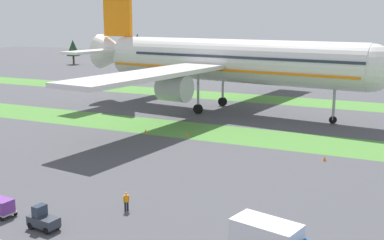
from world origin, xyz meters
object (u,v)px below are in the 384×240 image
taxiway_marker_0 (325,159)px  taxiway_marker_1 (146,131)px  cargo_dolly_lead (2,206)px  taxiway_marker_2 (188,134)px  baggage_tug (43,220)px  ground_crew_marshaller (126,201)px  airliner (224,60)px

taxiway_marker_0 → taxiway_marker_1: taxiway_marker_0 is taller
cargo_dolly_lead → taxiway_marker_2: (1.63, 33.06, -0.57)m
baggage_tug → taxiway_marker_2: size_ratio=3.89×
ground_crew_marshaller → taxiway_marker_2: size_ratio=2.50×
baggage_tug → taxiway_marker_1: baggage_tug is taller
baggage_tug → taxiway_marker_0: size_ratio=4.68×
ground_crew_marshaller → taxiway_marker_2: ground_crew_marshaller is taller
baggage_tug → cargo_dolly_lead: (-5.00, 0.48, 0.10)m
cargo_dolly_lead → taxiway_marker_0: bearing=148.2°
cargo_dolly_lead → taxiway_marker_0: (21.89, 28.79, -0.63)m
baggage_tug → ground_crew_marshaller: bearing=152.4°
cargo_dolly_lead → ground_crew_marshaller: ground_crew_marshaller is taller
ground_crew_marshaller → taxiway_marker_1: size_ratio=3.43×
ground_crew_marshaller → taxiway_marker_0: size_ratio=3.00×
airliner → taxiway_marker_1: (-4.20, -20.81, -9.07)m
cargo_dolly_lead → taxiway_marker_2: 33.10m
airliner → baggage_tug: size_ratio=26.82×
cargo_dolly_lead → taxiway_marker_0: size_ratio=4.03×
airliner → ground_crew_marshaller: airliner is taller
baggage_tug → taxiway_marker_0: baggage_tug is taller
ground_crew_marshaller → taxiway_marker_2: 28.41m
taxiway_marker_1 → taxiway_marker_2: (6.63, 0.67, 0.09)m
ground_crew_marshaller → taxiway_marker_2: (-7.36, 27.44, -0.60)m
baggage_tug → taxiway_marker_2: 33.71m
taxiway_marker_0 → ground_crew_marshaller: bearing=-119.1°
baggage_tug → cargo_dolly_lead: size_ratio=1.16×
airliner → taxiway_marker_1: size_ratio=143.22×
taxiway_marker_0 → baggage_tug: bearing=-120.0°
taxiway_marker_1 → taxiway_marker_2: taxiway_marker_2 is taller
airliner → baggage_tug: 54.65m
airliner → ground_crew_marshaller: bearing=18.4°
taxiway_marker_1 → taxiway_marker_0: bearing=-7.6°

